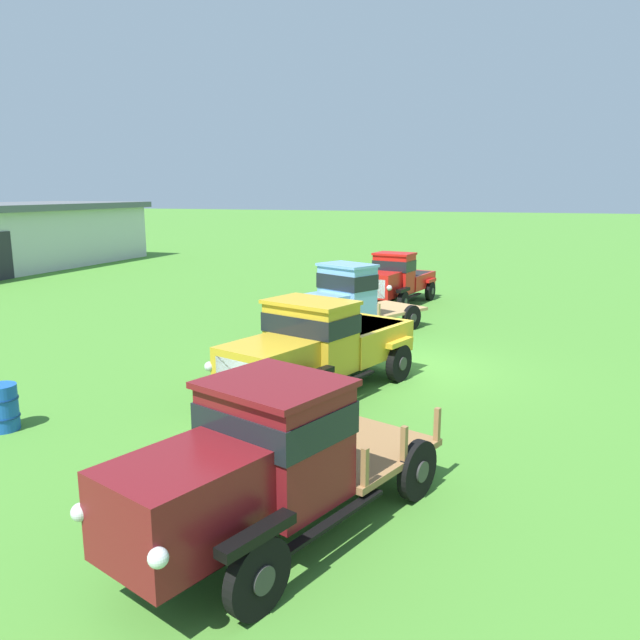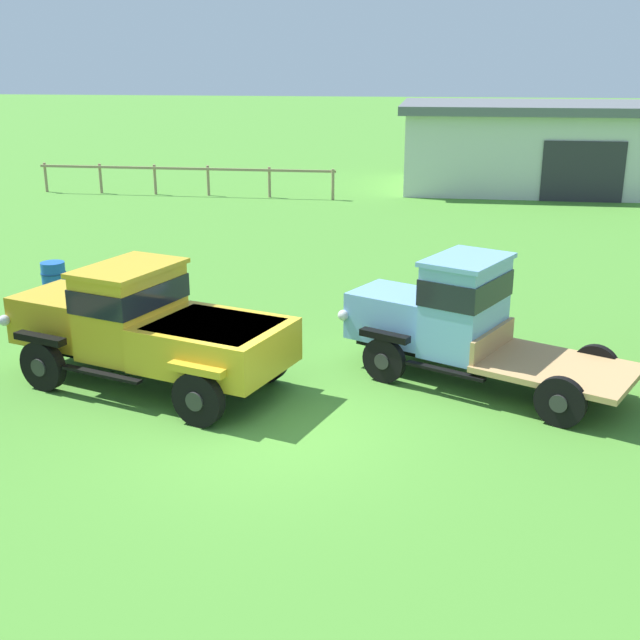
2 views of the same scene
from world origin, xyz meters
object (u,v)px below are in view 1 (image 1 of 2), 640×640
Objects in this scene: vintage_truck_foreground_near at (260,462)px; oil_drum_beside_row at (2,407)px; vintage_truck_far_side at (397,279)px; vintage_truck_second_in_line at (319,344)px; vintage_truck_midrow_center at (343,301)px.

vintage_truck_foreground_near is 6.56m from oil_drum_beside_row.
vintage_truck_foreground_near reaches higher than oil_drum_beside_row.
vintage_truck_second_in_line is at bearing -176.28° from vintage_truck_far_side.
vintage_truck_midrow_center reaches higher than vintage_truck_second_in_line.
vintage_truck_foreground_near is 6.16× the size of oil_drum_beside_row.
vintage_truck_second_in_line is at bearing -49.66° from oil_drum_beside_row.
vintage_truck_midrow_center is 10.12m from oil_drum_beside_row.
vintage_truck_far_side is 5.48× the size of oil_drum_beside_row.
vintage_truck_foreground_near is 11.63m from vintage_truck_midrow_center.
vintage_truck_far_side is (11.20, 0.73, -0.07)m from vintage_truck_second_in_line.
vintage_truck_midrow_center is at bearing -21.74° from oil_drum_beside_row.
vintage_truck_midrow_center is at bearing 12.25° from vintage_truck_foreground_near.
oil_drum_beside_row is at bearing 130.34° from vintage_truck_second_in_line.
vintage_truck_far_side is at bearing -3.49° from vintage_truck_midrow_center.
vintage_truck_far_side is 15.85m from oil_drum_beside_row.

